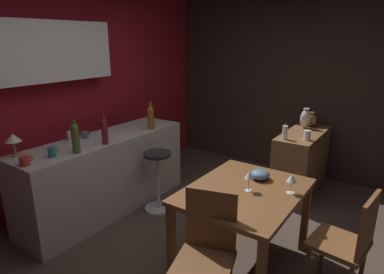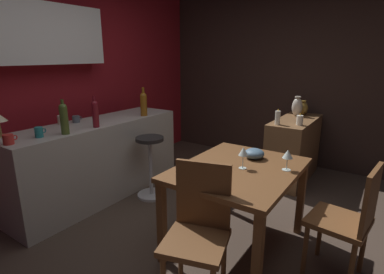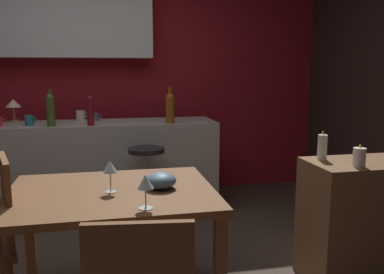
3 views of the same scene
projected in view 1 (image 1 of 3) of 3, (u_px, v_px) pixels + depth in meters
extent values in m
plane|color=#47382D|center=(208.00, 253.00, 3.16)|extent=(9.00, 9.00, 0.00)
cube|color=maroon|center=(61.00, 98.00, 3.93)|extent=(5.20, 0.10, 2.60)
cube|color=white|center=(37.00, 52.00, 3.47)|extent=(1.70, 0.32, 0.64)
cube|color=#33231E|center=(282.00, 86.00, 4.95)|extent=(0.10, 4.40, 2.60)
cube|color=brown|center=(245.00, 192.00, 2.81)|extent=(1.14, 0.90, 0.04)
cube|color=brown|center=(171.00, 243.00, 2.73)|extent=(0.06, 0.06, 0.70)
cube|color=brown|center=(231.00, 195.00, 3.55)|extent=(0.06, 0.06, 0.70)
cube|color=brown|center=(305.00, 217.00, 3.11)|extent=(0.06, 0.06, 0.70)
cube|color=#B2ADA3|center=(106.00, 174.00, 3.86)|extent=(2.10, 0.60, 0.90)
cube|color=brown|center=(301.00, 162.00, 4.34)|extent=(1.10, 0.44, 0.82)
cube|color=brown|center=(203.00, 264.00, 2.29)|extent=(0.50, 0.50, 0.04)
cube|color=brown|center=(211.00, 221.00, 2.39)|extent=(0.14, 0.37, 0.49)
cylinder|color=brown|center=(189.00, 273.00, 2.56)|extent=(0.04, 0.04, 0.45)
cube|color=brown|center=(338.00, 244.00, 2.55)|extent=(0.45, 0.45, 0.04)
cube|color=brown|center=(368.00, 226.00, 2.37)|extent=(0.38, 0.08, 0.46)
cylinder|color=brown|center=(307.00, 270.00, 2.61)|extent=(0.04, 0.04, 0.43)
cylinder|color=brown|center=(322.00, 251.00, 2.83)|extent=(0.04, 0.04, 0.43)
cylinder|color=brown|center=(362.00, 268.00, 2.63)|extent=(0.04, 0.04, 0.43)
cylinder|color=#262323|center=(157.00, 154.00, 3.76)|extent=(0.32, 0.32, 0.04)
cylinder|color=silver|center=(158.00, 182.00, 3.86)|extent=(0.04, 0.04, 0.69)
cylinder|color=silver|center=(159.00, 208.00, 3.96)|extent=(0.34, 0.34, 0.03)
cylinder|color=silver|center=(248.00, 190.00, 2.79)|extent=(0.06, 0.06, 0.00)
cylinder|color=silver|center=(249.00, 184.00, 2.77)|extent=(0.01, 0.01, 0.11)
cone|color=silver|center=(249.00, 175.00, 2.74)|extent=(0.08, 0.08, 0.07)
cylinder|color=silver|center=(290.00, 193.00, 2.75)|extent=(0.07, 0.07, 0.00)
cylinder|color=silver|center=(291.00, 187.00, 2.73)|extent=(0.01, 0.01, 0.10)
cone|color=silver|center=(292.00, 178.00, 2.71)|extent=(0.08, 0.08, 0.07)
ellipsoid|color=slate|center=(260.00, 175.00, 3.00)|extent=(0.18, 0.18, 0.09)
cylinder|color=#475623|center=(76.00, 140.00, 3.20)|extent=(0.08, 0.08, 0.26)
sphere|color=#475623|center=(74.00, 128.00, 3.16)|extent=(0.08, 0.08, 0.08)
cylinder|color=#475623|center=(74.00, 123.00, 3.14)|extent=(0.03, 0.03, 0.06)
cylinder|color=maroon|center=(105.00, 133.00, 3.46)|extent=(0.07, 0.07, 0.25)
sphere|color=maroon|center=(104.00, 122.00, 3.43)|extent=(0.07, 0.07, 0.07)
cylinder|color=maroon|center=(103.00, 117.00, 3.41)|extent=(0.03, 0.03, 0.06)
cylinder|color=#8C5114|center=(151.00, 119.00, 4.05)|extent=(0.08, 0.08, 0.24)
sphere|color=#8C5114|center=(150.00, 110.00, 4.01)|extent=(0.08, 0.08, 0.08)
cylinder|color=#8C5114|center=(150.00, 105.00, 4.00)|extent=(0.03, 0.03, 0.08)
cylinder|color=red|center=(25.00, 161.00, 2.90)|extent=(0.08, 0.08, 0.09)
torus|color=red|center=(30.00, 159.00, 2.94)|extent=(0.05, 0.01, 0.05)
cylinder|color=teal|center=(52.00, 152.00, 3.11)|extent=(0.07, 0.07, 0.10)
torus|color=teal|center=(56.00, 150.00, 3.14)|extent=(0.05, 0.01, 0.05)
cylinder|color=beige|center=(71.00, 136.00, 3.63)|extent=(0.09, 0.09, 0.10)
torus|color=beige|center=(75.00, 134.00, 3.67)|extent=(0.05, 0.01, 0.05)
cylinder|color=#515660|center=(85.00, 135.00, 3.70)|extent=(0.08, 0.08, 0.08)
torus|color=#515660|center=(88.00, 133.00, 3.74)|extent=(0.05, 0.01, 0.05)
cylinder|color=#A58447|center=(16.00, 155.00, 3.14)|extent=(0.08, 0.08, 0.02)
cylinder|color=#A58447|center=(15.00, 148.00, 3.12)|extent=(0.02, 0.02, 0.13)
cone|color=beige|center=(13.00, 138.00, 3.09)|extent=(0.15, 0.15, 0.08)
cylinder|color=white|center=(285.00, 132.00, 3.92)|extent=(0.06, 0.06, 0.17)
ellipsoid|color=yellow|center=(286.00, 125.00, 3.89)|extent=(0.01, 0.01, 0.03)
cylinder|color=white|center=(307.00, 135.00, 3.89)|extent=(0.08, 0.08, 0.12)
ellipsoid|color=yellow|center=(308.00, 130.00, 3.87)|extent=(0.01, 0.01, 0.03)
ellipsoid|color=beige|center=(306.00, 119.00, 4.40)|extent=(0.14, 0.14, 0.25)
cylinder|color=beige|center=(307.00, 109.00, 4.36)|extent=(0.08, 0.08, 0.02)
ellipsoid|color=#B78C38|center=(311.00, 120.00, 4.50)|extent=(0.14, 0.14, 0.18)
cylinder|color=#B78C38|center=(312.00, 113.00, 4.47)|extent=(0.08, 0.08, 0.02)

